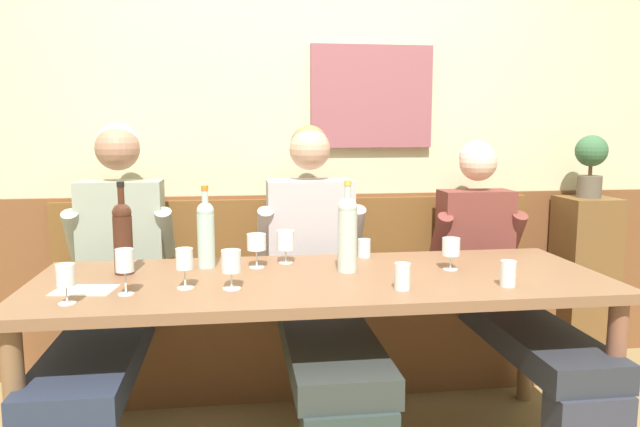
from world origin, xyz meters
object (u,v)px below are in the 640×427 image
object	(u,v)px
wine_bottle_amber_mid	(347,232)
potted_plant	(591,161)
wall_bench	(303,329)
person_right_seat	(319,278)
person_left_seat	(109,284)
person_center_left_seat	(505,282)
water_tumbler_center	(364,248)
wine_glass_by_bottle	(231,264)
wine_glass_mid_right	(286,242)
wine_bottle_clear_water	(206,232)
dining_table	(322,295)
wine_glass_center_rear	(125,263)
wine_glass_near_bucket	(185,261)
wine_bottle_green_tall	(123,235)
wine_glass_left_end	(451,249)
water_tumbler_right	(508,274)
wine_glass_mid_left	(66,278)
wine_glass_center_front	(256,244)
water_tumbler_left	(402,276)

from	to	relation	value
wine_bottle_amber_mid	potted_plant	size ratio (longest dim) A/B	1.10
wall_bench	person_right_seat	world-z (taller)	person_right_seat
person_left_seat	wine_bottle_amber_mid	world-z (taller)	person_left_seat
wall_bench	person_center_left_seat	bearing A→B (deg)	-23.30
water_tumbler_center	wine_glass_by_bottle	bearing A→B (deg)	-141.61
wine_glass_mid_right	wine_bottle_clear_water	bearing A→B (deg)	-174.14
dining_table	person_center_left_seat	size ratio (longest dim) A/B	1.77
wine_bottle_amber_mid	water_tumbler_center	xyz separation A→B (m)	(0.13, 0.26, -0.12)
wine_glass_center_rear	wine_glass_near_bucket	bearing A→B (deg)	15.41
wine_bottle_green_tall	wine_glass_near_bucket	world-z (taller)	wine_bottle_green_tall
person_left_seat	wine_glass_left_end	size ratio (longest dim) A/B	10.07
wine_glass_mid_right	person_left_seat	bearing A→B (deg)	173.26
person_right_seat	wine_bottle_green_tall	xyz separation A→B (m)	(-0.81, -0.20, 0.25)
wine_bottle_clear_water	wine_glass_mid_right	world-z (taller)	wine_bottle_clear_water
wine_glass_by_bottle	water_tumbler_right	bearing A→B (deg)	-5.69
wine_bottle_clear_water	wine_glass_by_bottle	xyz separation A→B (m)	(0.11, -0.36, -0.06)
potted_plant	water_tumbler_right	bearing A→B (deg)	-132.97
wine_glass_mid_right	wine_glass_mid_left	xyz separation A→B (m)	(-0.77, -0.51, -0.00)
wine_bottle_amber_mid	wine_glass_center_front	xyz separation A→B (m)	(-0.36, 0.12, -0.06)
wine_glass_left_end	wine_glass_mid_left	world-z (taller)	wine_glass_mid_left
person_left_seat	wine_glass_near_bucket	size ratio (longest dim) A/B	8.99
person_center_left_seat	wine_glass_center_front	distance (m)	1.19
wine_glass_left_end	wine_glass_mid_right	bearing A→B (deg)	162.23
dining_table	potted_plant	distance (m)	1.79
dining_table	wine_bottle_green_tall	world-z (taller)	wine_bottle_green_tall
wine_glass_center_front	water_tumbler_right	world-z (taller)	wine_glass_center_front
wine_bottle_amber_mid	water_tumbler_right	size ratio (longest dim) A/B	3.88
person_right_seat	wine_glass_center_rear	size ratio (longest dim) A/B	8.12
person_center_left_seat	potted_plant	bearing A→B (deg)	32.82
wall_bench	wine_bottle_clear_water	world-z (taller)	wine_bottle_clear_water
dining_table	person_right_seat	distance (m)	0.35
water_tumbler_right	potted_plant	size ratio (longest dim) A/B	0.28
wine_bottle_green_tall	wine_glass_left_end	xyz separation A→B (m)	(1.32, -0.11, -0.07)
wine_glass_center_rear	wine_glass_mid_left	size ratio (longest dim) A/B	1.21
wall_bench	wine_bottle_clear_water	distance (m)	0.90
wine_bottle_clear_water	wine_glass_center_front	bearing A→B (deg)	-8.27
wine_glass_center_rear	wine_glass_by_bottle	world-z (taller)	wine_glass_center_rear
person_left_seat	wine_bottle_green_tall	bearing A→B (deg)	-61.73
wall_bench	water_tumbler_left	xyz separation A→B (m)	(0.26, -0.93, 0.50)
potted_plant	wine_glass_by_bottle	bearing A→B (deg)	-155.49
wine_glass_near_bucket	water_tumbler_right	distance (m)	1.18
wine_glass_center_rear	potted_plant	size ratio (longest dim) A/B	0.49
wine_bottle_green_tall	person_left_seat	bearing A→B (deg)	118.27
person_center_left_seat	wine_glass_mid_right	world-z (taller)	person_center_left_seat
wine_bottle_green_tall	dining_table	bearing A→B (deg)	-11.02
wine_bottle_clear_water	wine_glass_mid_left	bearing A→B (deg)	-132.66
wine_bottle_amber_mid	potted_plant	world-z (taller)	potted_plant
wine_glass_near_bucket	wine_glass_mid_right	bearing A→B (deg)	42.36
person_right_seat	potted_plant	size ratio (longest dim) A/B	3.94
wall_bench	water_tumbler_right	bearing A→B (deg)	-54.96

